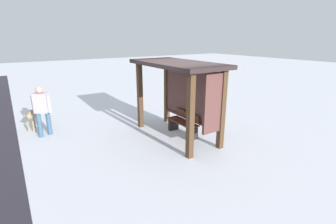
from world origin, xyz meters
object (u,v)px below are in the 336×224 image
bench_left_inside (183,125)px  dog (33,115)px  person_walking (42,108)px  bus_shelter (183,82)px

bench_left_inside → dog: bench_left_inside is taller
person_walking → dog: size_ratio=1.83×
bench_left_inside → bus_shelter: bearing=-48.8°
bus_shelter → dog: 5.17m
dog → person_walking: bearing=14.0°
bench_left_inside → dog: (-3.16, -3.94, 0.18)m
person_walking → dog: (-0.85, -0.21, -0.41)m
bench_left_inside → dog: 5.05m
bus_shelter → person_walking: bearing=-123.4°
bus_shelter → person_walking: 4.42m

